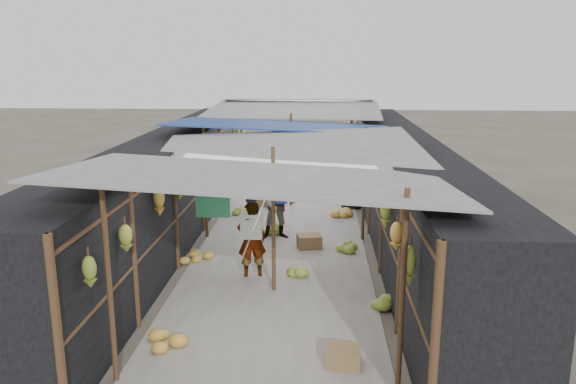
% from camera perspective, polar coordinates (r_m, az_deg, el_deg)
% --- Properties ---
extents(aisle_slab, '(3.60, 16.00, 0.02)m').
position_cam_1_polar(aisle_slab, '(13.49, -0.25, -4.05)').
color(aisle_slab, '#9E998E').
rests_on(aisle_slab, ground).
extents(stall_left, '(1.40, 15.00, 2.30)m').
position_cam_1_polar(stall_left, '(13.62, -11.67, 0.81)').
color(stall_left, black).
rests_on(stall_left, ground).
extents(stall_right, '(1.40, 15.00, 2.30)m').
position_cam_1_polar(stall_right, '(13.31, 11.42, 0.53)').
color(stall_right, black).
rests_on(stall_right, ground).
extents(crate_near, '(0.49, 0.41, 0.28)m').
position_cam_1_polar(crate_near, '(7.92, 5.65, -16.27)').
color(crate_near, '#95714C').
rests_on(crate_near, ground).
extents(crate_mid, '(0.58, 0.50, 0.31)m').
position_cam_1_polar(crate_mid, '(12.32, 2.17, -5.06)').
color(crate_mid, '#95714C').
rests_on(crate_mid, ground).
extents(crate_back, '(0.48, 0.39, 0.31)m').
position_cam_1_polar(crate_back, '(15.78, -2.27, -0.93)').
color(crate_back, '#95714C').
rests_on(crate_back, ground).
extents(black_basin, '(0.59, 0.59, 0.18)m').
position_cam_1_polar(black_basin, '(15.79, 6.44, -1.24)').
color(black_basin, black).
rests_on(black_basin, ground).
extents(vendor_elderly, '(0.62, 0.49, 1.49)m').
position_cam_1_polar(vendor_elderly, '(10.60, -3.71, -4.81)').
color(vendor_elderly, white).
rests_on(vendor_elderly, ground).
extents(shopper_blue, '(0.88, 0.73, 1.65)m').
position_cam_1_polar(shopper_blue, '(12.79, -0.95, -1.23)').
color(shopper_blue, navy).
rests_on(shopper_blue, ground).
extents(vendor_seated, '(0.52, 0.72, 1.01)m').
position_cam_1_polar(vendor_seated, '(15.56, 6.01, 0.14)').
color(vendor_seated, '#534D48').
rests_on(vendor_seated, ground).
extents(market_canopy, '(5.62, 15.20, 2.77)m').
position_cam_1_polar(market_canopy, '(13.30, -0.06, 6.28)').
color(market_canopy, brown).
rests_on(market_canopy, ground).
extents(hanging_bananas, '(3.96, 13.98, 0.71)m').
position_cam_1_polar(hanging_bananas, '(12.74, -0.24, 2.74)').
color(hanging_bananas, olive).
rests_on(hanging_bananas, ground).
extents(floor_bananas, '(4.05, 10.76, 0.34)m').
position_cam_1_polar(floor_bananas, '(12.89, 0.73, -4.23)').
color(floor_bananas, olive).
rests_on(floor_bananas, ground).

